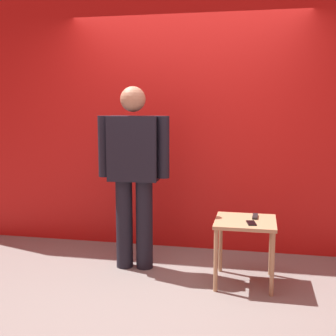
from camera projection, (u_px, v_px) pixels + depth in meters
ground_plane at (162, 293)px, 3.75m from camera, size 12.00×12.00×0.00m
back_wall_red at (187, 104)px, 4.78m from camera, size 6.33×0.12×3.14m
standing_person at (134, 168)px, 4.21m from camera, size 0.69×0.26×1.74m
side_table at (245, 230)px, 3.90m from camera, size 0.52×0.52×0.57m
cell_phone at (251, 223)px, 3.77m from camera, size 0.10×0.15×0.01m
tv_remote at (255, 216)px, 3.97m from camera, size 0.05×0.17×0.02m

